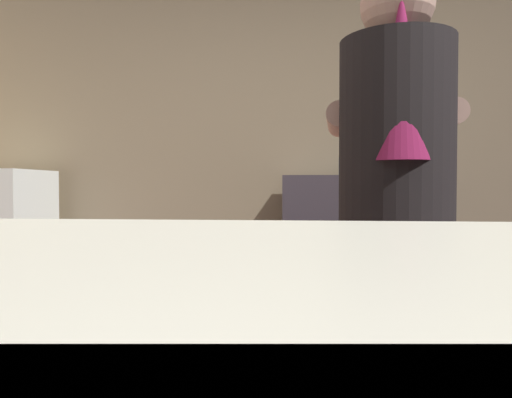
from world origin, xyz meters
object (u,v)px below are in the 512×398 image
at_px(bartender, 396,215).
at_px(bottle_olive_oil, 364,161).
at_px(bottle_hot_sauce, 343,165).
at_px(mixing_bowl, 215,233).
at_px(chefs_knife, 448,241).

bearing_deg(bartender, bottle_olive_oil, 0.08).
height_order(bartender, bottle_hot_sauce, bartender).
height_order(mixing_bowl, bottle_olive_oil, bottle_olive_oil).
xyz_separation_m(bartender, chefs_knife, (0.28, 0.41, -0.13)).
relative_size(chefs_knife, bottle_olive_oil, 0.99).
xyz_separation_m(mixing_bowl, bottle_olive_oil, (0.77, 1.26, 0.35)).
relative_size(mixing_bowl, bottle_hot_sauce, 1.05).
height_order(bartender, mixing_bowl, bartender).
relative_size(mixing_bowl, chefs_knife, 0.80).
bearing_deg(chefs_knife, bottle_hot_sauce, 84.18).
bearing_deg(bartender, chefs_knife, -29.82).
bearing_deg(chefs_knife, bottle_olive_oil, 78.91).
bearing_deg(chefs_knife, bartender, -141.84).
distance_m(bartender, chefs_knife, 0.51).
xyz_separation_m(mixing_bowl, bottle_hot_sauce, (0.64, 1.32, 0.33)).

